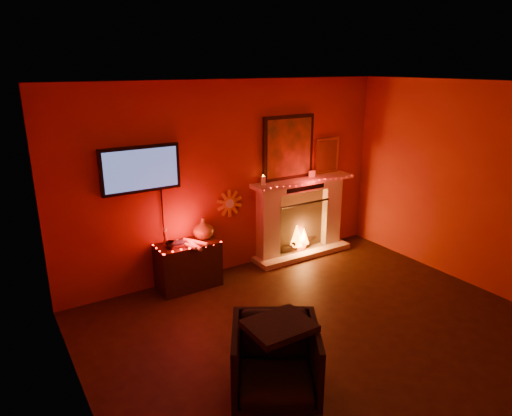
# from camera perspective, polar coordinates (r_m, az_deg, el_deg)

# --- Properties ---
(room) EXTENTS (5.00, 5.00, 5.00)m
(room) POSITION_cam_1_polar(r_m,az_deg,el_deg) (4.49, 12.68, -2.89)
(room) COLOR black
(room) RESTS_ON ground
(floor) EXTENTS (5.00, 5.00, 0.00)m
(floor) POSITION_cam_1_polar(r_m,az_deg,el_deg) (5.11, 11.63, -17.24)
(floor) COLOR black
(floor) RESTS_ON ground
(fireplace) EXTENTS (1.72, 0.40, 2.18)m
(fireplace) POSITION_cam_1_polar(r_m,az_deg,el_deg) (7.10, 5.52, -0.25)
(fireplace) COLOR beige
(fireplace) RESTS_ON floor
(tv) EXTENTS (1.00, 0.07, 1.24)m
(tv) POSITION_cam_1_polar(r_m,az_deg,el_deg) (5.80, -14.21, 4.70)
(tv) COLOR black
(tv) RESTS_ON room
(sunburst_clock) EXTENTS (0.40, 0.03, 0.40)m
(sunburst_clock) POSITION_cam_1_polar(r_m,az_deg,el_deg) (6.47, -3.32, 0.58)
(sunburst_clock) COLOR orange
(sunburst_clock) RESTS_ON room
(console_table) EXTENTS (0.83, 0.55, 0.92)m
(console_table) POSITION_cam_1_polar(r_m,az_deg,el_deg) (6.20, -8.32, -6.58)
(console_table) COLOR black
(console_table) RESTS_ON floor
(armchair) EXTENTS (1.06, 1.07, 0.71)m
(armchair) POSITION_cam_1_polar(r_m,az_deg,el_deg) (4.28, 2.43, -18.60)
(armchair) COLOR black
(armchair) RESTS_ON floor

